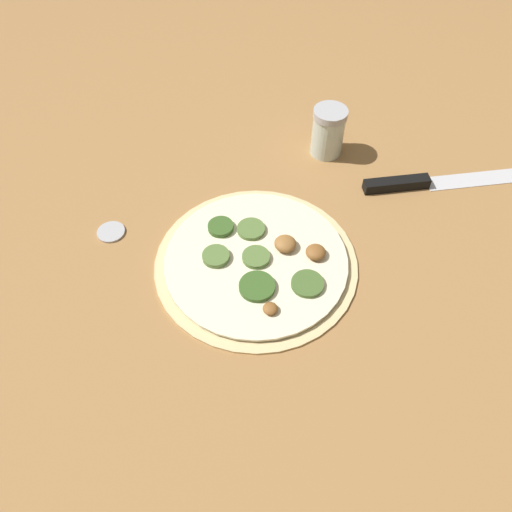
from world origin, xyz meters
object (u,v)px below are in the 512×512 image
Objects in this scene: loose_cap at (111,231)px; pizza at (257,261)px; spice_jar at (328,132)px; knife at (423,182)px.

pizza is at bearing -93.74° from loose_cap.
pizza is 6.97× the size of loose_cap.
spice_jar is 0.39m from loose_cap.
knife is at bearing -67.00° from loose_cap.
pizza reaches higher than knife.
spice_jar is 2.04× the size of loose_cap.
spice_jar is (0.27, -0.07, 0.04)m from pizza.
spice_jar reaches higher than pizza.
pizza is 0.23m from loose_cap.
spice_jar is (0.05, 0.17, 0.04)m from knife.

